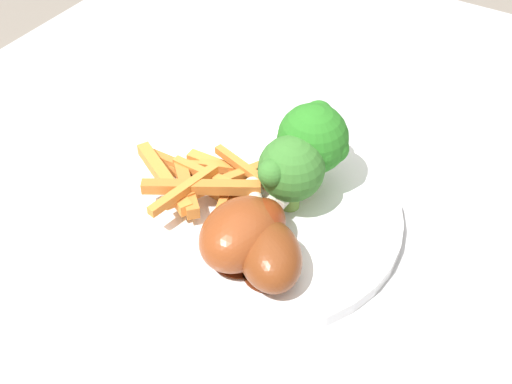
# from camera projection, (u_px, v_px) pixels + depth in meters

# --- Properties ---
(dining_table) EXTENTS (1.01, 0.73, 0.74)m
(dining_table) POSITION_uv_depth(u_px,v_px,m) (210.00, 305.00, 0.68)
(dining_table) COLOR #B7B7BC
(dining_table) RESTS_ON ground_plane
(dinner_plate) EXTENTS (0.25, 0.25, 0.01)m
(dinner_plate) POSITION_uv_depth(u_px,v_px,m) (256.00, 214.00, 0.59)
(dinner_plate) COLOR white
(dinner_plate) RESTS_ON dining_table
(broccoli_floret_front) EXTENTS (0.06, 0.06, 0.07)m
(broccoli_floret_front) POSITION_uv_depth(u_px,v_px,m) (291.00, 169.00, 0.56)
(broccoli_floret_front) COLOR #82B94D
(broccoli_floret_front) RESTS_ON dinner_plate
(broccoli_floret_middle) EXTENTS (0.07, 0.06, 0.08)m
(broccoli_floret_middle) POSITION_uv_depth(u_px,v_px,m) (317.00, 139.00, 0.58)
(broccoli_floret_middle) COLOR #8AB857
(broccoli_floret_middle) RESTS_ON dinner_plate
(carrot_fries_pile) EXTENTS (0.12, 0.15, 0.03)m
(carrot_fries_pile) POSITION_uv_depth(u_px,v_px,m) (206.00, 180.00, 0.59)
(carrot_fries_pile) COLOR orange
(carrot_fries_pile) RESTS_ON dinner_plate
(chicken_drumstick_near) EXTENTS (0.13, 0.06, 0.05)m
(chicken_drumstick_near) POSITION_uv_depth(u_px,v_px,m) (243.00, 231.00, 0.53)
(chicken_drumstick_near) COLOR #5E230F
(chicken_drumstick_near) RESTS_ON dinner_plate
(chicken_drumstick_far) EXTENTS (0.11, 0.10, 0.04)m
(chicken_drumstick_far) POSITION_uv_depth(u_px,v_px,m) (269.00, 250.00, 0.52)
(chicken_drumstick_far) COLOR #4F1E0D
(chicken_drumstick_far) RESTS_ON dinner_plate
(chicken_drumstick_extra) EXTENTS (0.12, 0.05, 0.04)m
(chicken_drumstick_extra) POSITION_uv_depth(u_px,v_px,m) (254.00, 231.00, 0.54)
(chicken_drumstick_extra) COLOR #5C1A0A
(chicken_drumstick_extra) RESTS_ON dinner_plate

